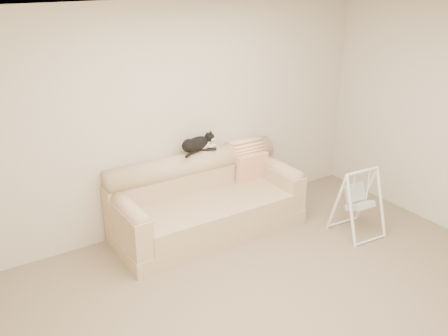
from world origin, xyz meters
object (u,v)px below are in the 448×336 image
at_px(baby_swing, 359,202).
at_px(sofa, 205,203).
at_px(remote_b, 209,149).
at_px(remote_a, 196,151).
at_px(tuxedo_cat, 197,144).

bearing_deg(baby_swing, sofa, 145.01).
distance_m(sofa, remote_b, 0.63).
height_order(sofa, remote_a, remote_a).
bearing_deg(baby_swing, tuxedo_cat, 138.20).
bearing_deg(remote_b, remote_a, 170.30).
bearing_deg(remote_b, baby_swing, -44.48).
distance_m(tuxedo_cat, baby_swing, 1.97).
bearing_deg(sofa, remote_a, 82.11).
relative_size(remote_b, tuxedo_cat, 0.34).
relative_size(sofa, baby_swing, 2.75).
relative_size(sofa, remote_b, 12.53).
distance_m(remote_a, remote_b, 0.16).
xyz_separation_m(remote_b, tuxedo_cat, (-0.15, 0.02, 0.09)).
relative_size(remote_b, baby_swing, 0.22).
xyz_separation_m(sofa, remote_b, (0.20, 0.22, 0.56)).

